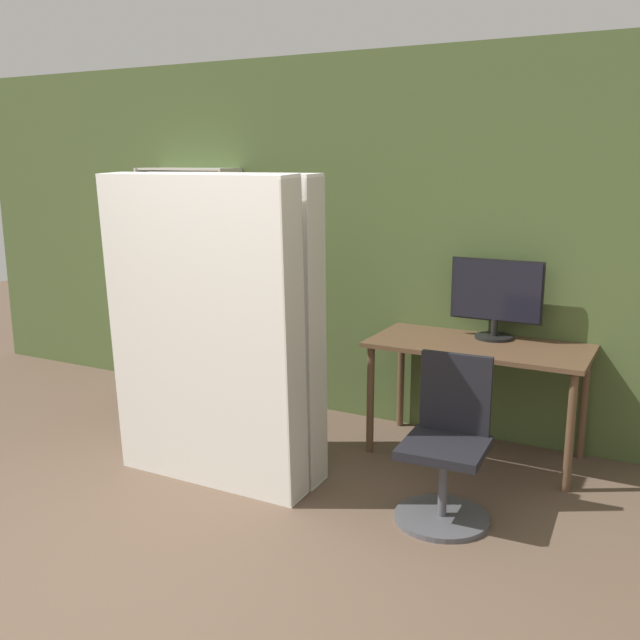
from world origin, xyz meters
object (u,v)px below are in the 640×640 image
bookshelf (185,288)px  mattress_far (229,326)px  office_chair (447,456)px  mattress_near (204,335)px  monitor (496,296)px

bookshelf → mattress_far: bearing=-42.6°
office_chair → mattress_far: bearing=-179.7°
bookshelf → mattress_far: 1.70m
mattress_near → mattress_far: 0.26m
monitor → bookshelf: size_ratio=0.32×
bookshelf → mattress_near: size_ratio=1.01×
office_chair → mattress_far: (-1.42, -0.01, 0.58)m
mattress_far → monitor: bearing=39.1°
monitor → mattress_near: 1.94m
monitor → office_chair: bearing=-87.5°
mattress_far → mattress_near: bearing=-90.0°
office_chair → mattress_near: size_ratio=0.48×
monitor → mattress_far: size_ratio=0.33×
bookshelf → mattress_near: (1.25, -1.40, 0.04)m
monitor → office_chair: monitor is taller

